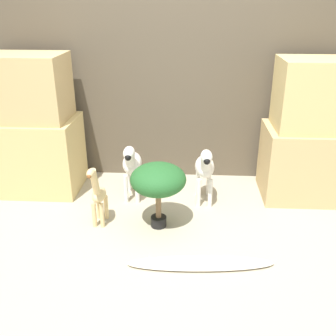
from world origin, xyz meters
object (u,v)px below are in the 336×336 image
(zebra_right, at_px, (205,167))
(giraffe_figurine, at_px, (98,194))
(surfboard, at_px, (199,263))
(zebra_left, at_px, (132,164))
(potted_palm_front, at_px, (158,181))

(zebra_right, bearing_deg, giraffe_figurine, -153.88)
(giraffe_figurine, relative_size, surfboard, 0.53)
(zebra_left, bearing_deg, zebra_right, -3.85)
(zebra_right, relative_size, surfboard, 0.54)
(potted_palm_front, bearing_deg, zebra_left, 120.84)
(zebra_left, xyz_separation_m, potted_palm_front, (0.29, -0.49, 0.06))
(zebra_left, distance_m, surfboard, 1.26)
(potted_palm_front, xyz_separation_m, surfboard, (0.35, -0.53, -0.41))
(zebra_left, height_order, giraffe_figurine, zebra_left)
(potted_palm_front, bearing_deg, giraffe_figurine, -179.74)
(potted_palm_front, distance_m, surfboard, 0.76)
(zebra_right, distance_m, surfboard, 1.04)
(giraffe_figurine, bearing_deg, zebra_right, 26.12)
(zebra_left, height_order, surfboard, zebra_left)
(zebra_left, height_order, potted_palm_front, zebra_left)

